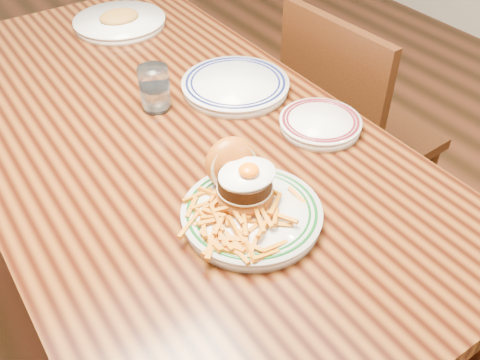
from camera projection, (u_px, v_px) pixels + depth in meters
floor at (182, 312)px, 1.76m from camera, size 6.00×6.00×0.00m
table at (163, 153)px, 1.33m from camera, size 0.85×1.60×0.75m
chair_right at (349, 131)px, 1.73m from camera, size 0.43×0.43×0.88m
main_plate at (248, 201)px, 1.01m from camera, size 0.27×0.28×0.13m
side_plate at (320, 123)px, 1.24m from camera, size 0.19×0.19×0.03m
rear_plate at (235, 85)px, 1.37m from camera, size 0.28×0.28×0.03m
water_glass at (155, 91)px, 1.29m from camera, size 0.07×0.07×0.11m
far_plate at (120, 22)px, 1.66m from camera, size 0.28×0.28×0.05m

